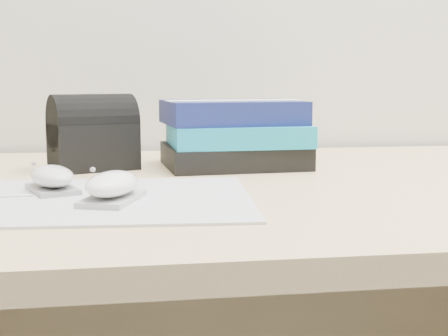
{
  "coord_description": "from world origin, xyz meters",
  "views": [
    {
      "loc": [
        -0.2,
        0.7,
        0.88
      ],
      "look_at": [
        -0.08,
        1.43,
        0.77
      ],
      "focal_mm": 50.0,
      "sensor_mm": 36.0,
      "label": 1
    }
  ],
  "objects": [
    {
      "name": "desk",
      "position": [
        0.0,
        1.64,
        0.5
      ],
      "size": [
        1.6,
        0.8,
        0.73
      ],
      "color": "tan",
      "rests_on": "ground"
    },
    {
      "name": "mousepad",
      "position": [
        -0.24,
        1.46,
        0.73
      ],
      "size": [
        0.39,
        0.32,
        0.0
      ],
      "primitive_type": "cube",
      "rotation": [
        0.0,
        0.0,
        -0.07
      ],
      "color": "#9A99A1",
      "rests_on": "desk"
    },
    {
      "name": "mouse_rear",
      "position": [
        -0.3,
        1.51,
        0.75
      ],
      "size": [
        0.08,
        0.1,
        0.04
      ],
      "color": "gray",
      "rests_on": "mousepad"
    },
    {
      "name": "mouse_front",
      "position": [
        -0.22,
        1.43,
        0.75
      ],
      "size": [
        0.08,
        0.11,
        0.04
      ],
      "color": "#A6A5A8",
      "rests_on": "mousepad"
    },
    {
      "name": "book_stack",
      "position": [
        -0.02,
        1.73,
        0.78
      ],
      "size": [
        0.24,
        0.2,
        0.11
      ],
      "color": "black",
      "rests_on": "desk"
    },
    {
      "name": "pouch",
      "position": [
        -0.25,
        1.73,
        0.79
      ],
      "size": [
        0.15,
        0.13,
        0.12
      ],
      "color": "black",
      "rests_on": "desk"
    }
  ]
}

